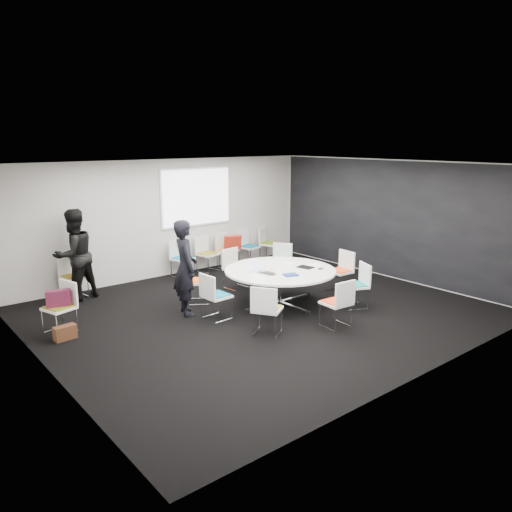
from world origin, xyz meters
TOP-DOWN VIEW (x-y plane):
  - room_shell at (0.09, 0.00)m, footprint 8.08×7.08m
  - conference_table at (0.56, 0.08)m, footprint 2.21×2.21m
  - projection_screen at (0.80, 3.46)m, footprint 1.90×0.03m
  - chair_ring_a at (2.19, -0.06)m, footprint 0.48×0.49m
  - chair_ring_b at (1.69, 1.32)m, footprint 0.63×0.63m
  - chair_ring_c at (0.55, 1.55)m, footprint 0.50×0.49m
  - chair_ring_d at (-0.65, 1.23)m, footprint 0.63×0.63m
  - chair_ring_e at (-0.91, 0.20)m, footprint 0.47×0.48m
  - chair_ring_f at (-0.66, -0.95)m, footprint 0.63×0.63m
  - chair_ring_g at (0.51, -1.47)m, footprint 0.49×0.48m
  - chair_ring_h at (1.61, -0.98)m, footprint 0.60×0.60m
  - chair_back_a at (0.13, 3.14)m, footprint 0.57×0.56m
  - chair_back_b at (0.88, 3.17)m, footprint 0.55×0.54m
  - chair_back_c at (1.50, 3.17)m, footprint 0.57×0.56m
  - chair_back_d at (2.21, 3.17)m, footprint 0.55×0.54m
  - chair_back_e at (2.90, 3.14)m, footprint 0.60×0.60m
  - chair_spare_left at (-3.36, 1.35)m, footprint 0.56×0.57m
  - chair_person_back at (-2.48, 3.17)m, footprint 0.52×0.51m
  - person_main at (-1.18, 0.81)m, footprint 0.61×0.76m
  - person_back at (-2.48, 3.00)m, footprint 1.08×0.94m
  - laptop at (0.20, 0.01)m, footprint 0.31×0.41m
  - laptop_lid at (0.07, 0.19)m, footprint 0.17×0.26m
  - notebook_black at (1.05, -0.13)m, footprint 0.27×0.34m
  - tablet_folio at (0.41, -0.38)m, footprint 0.31×0.27m
  - papers_right at (1.01, 0.35)m, footprint 0.35×0.36m
  - papers_front at (1.33, -0.11)m, footprint 0.33×0.26m
  - cup at (0.47, 0.53)m, footprint 0.08×0.08m
  - phone at (1.21, -0.40)m, footprint 0.15×0.10m
  - maroon_bag at (-3.37, 1.35)m, footprint 0.42×0.24m
  - brown_bag at (-3.42, 0.99)m, footprint 0.38×0.20m
  - red_jacket at (1.50, 2.94)m, footprint 0.47×0.30m

SIDE VIEW (x-z plane):
  - brown_bag at x=-3.42m, z-range 0.00..0.24m
  - chair_ring_a at x=2.19m, z-range -0.16..0.72m
  - chair_ring_b at x=1.69m, z-range -0.16..0.72m
  - chair_ring_c at x=0.55m, z-range -0.16..0.72m
  - chair_ring_d at x=-0.65m, z-range -0.16..0.72m
  - chair_ring_e at x=-0.91m, z-range -0.16..0.72m
  - chair_ring_f at x=-0.66m, z-range -0.16..0.72m
  - chair_ring_g at x=0.51m, z-range -0.16..0.72m
  - chair_ring_h at x=1.61m, z-range -0.16..0.72m
  - chair_back_a at x=0.13m, z-range -0.16..0.72m
  - chair_back_b at x=0.88m, z-range -0.16..0.72m
  - chair_back_c at x=1.50m, z-range -0.16..0.72m
  - chair_back_d at x=2.21m, z-range -0.16..0.72m
  - chair_back_e at x=2.90m, z-range -0.16..0.72m
  - chair_spare_left at x=-3.36m, z-range -0.16..0.72m
  - chair_person_back at x=-2.48m, z-range -0.16..0.72m
  - conference_table at x=0.56m, z-range 0.17..0.90m
  - maroon_bag at x=-3.37m, z-range 0.48..0.76m
  - red_jacket at x=1.50m, z-range 0.52..0.88m
  - papers_right at x=1.01m, z-range 0.73..0.73m
  - papers_front at x=1.33m, z-range 0.73..0.73m
  - phone at x=1.21m, z-range 0.73..0.74m
  - notebook_black at x=1.05m, z-range 0.73..0.75m
  - tablet_folio at x=0.41m, z-range 0.73..0.76m
  - laptop at x=0.20m, z-range 0.73..0.76m
  - cup at x=0.47m, z-range 0.73..0.82m
  - laptop_lid at x=0.07m, z-range 0.75..0.97m
  - person_main at x=-1.18m, z-range 0.00..1.82m
  - person_back at x=-2.48m, z-range 0.00..1.89m
  - room_shell at x=0.09m, z-range -0.04..2.84m
  - projection_screen at x=0.80m, z-range 1.17..2.53m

